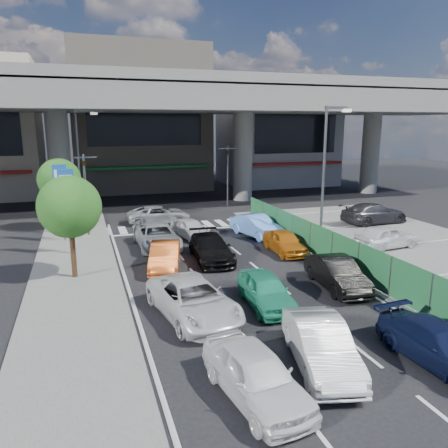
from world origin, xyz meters
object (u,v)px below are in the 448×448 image
object	(u,v)px
traffic_light_left	(85,175)
wagon_silver_front_left	(157,237)
street_lamp_right	(327,163)
traffic_light_right	(228,161)
sedan_white_front_mid	(191,228)
parked_sedan_dgrey	(374,213)
crossing_wagon_silver	(159,214)
traffic_cone	(328,242)
parked_sedan_white	(386,237)
tree_near	(70,207)
street_lamp_left	(81,155)
hatch_black_mid_right	(337,273)
signboard_near	(67,200)
sedan_white_mid_left	(193,300)
minivan_navy_back	(440,345)
hatch_white_back_mid	(321,345)
taxi_orange_left	(165,256)
van_white_back_left	(256,374)
signboard_far	(61,192)
kei_truck_front_right	(257,226)
tree_far	(59,180)
sedan_black_mid	(211,248)
taxi_teal_mid	(266,290)
taxi_orange_right	(285,242)

from	to	relation	value
traffic_light_left	wagon_silver_front_left	world-z (taller)	traffic_light_left
street_lamp_right	wagon_silver_front_left	distance (m)	10.69
traffic_light_right	street_lamp_right	distance (m)	13.13
sedan_white_front_mid	parked_sedan_dgrey	world-z (taller)	parked_sedan_dgrey
crossing_wagon_silver	traffic_cone	xyz separation A→B (m)	(8.08, -9.61, -0.25)
traffic_light_left	sedan_white_front_mid	xyz separation A→B (m)	(6.10, -2.37, -3.33)
parked_sedan_white	tree_near	bearing A→B (deg)	82.20
street_lamp_left	hatch_black_mid_right	xyz separation A→B (m)	(10.17, -18.77, -4.10)
traffic_light_left	parked_sedan_white	bearing A→B (deg)	-27.16
signboard_near	sedan_white_mid_left	xyz separation A→B (m)	(4.39, -9.66, -2.37)
minivan_navy_back	crossing_wagon_silver	bearing A→B (deg)	97.57
hatch_white_back_mid	taxi_orange_left	bearing A→B (deg)	118.28
hatch_white_back_mid	traffic_cone	world-z (taller)	hatch_white_back_mid
street_lamp_right	sedan_white_mid_left	world-z (taller)	street_lamp_right
tree_near	parked_sedan_dgrey	size ratio (longest dim) A/B	0.96
van_white_back_left	hatch_black_mid_right	xyz separation A→B (m)	(6.32, 6.16, -0.01)
tree_near	parked_sedan_dgrey	distance (m)	21.14
taxi_orange_left	sedan_white_front_mid	xyz separation A→B (m)	(2.65, 5.43, -0.04)
street_lamp_left	hatch_black_mid_right	bearing A→B (deg)	-61.55
street_lamp_right	signboard_far	bearing A→B (deg)	161.32
traffic_light_left	taxi_orange_left	distance (m)	9.14
sedan_white_mid_left	wagon_silver_front_left	xyz separation A→B (m)	(0.33, 9.70, -0.02)
kei_truck_front_right	crossing_wagon_silver	distance (m)	7.83
traffic_cone	taxi_orange_left	bearing A→B (deg)	-175.95
tree_far	sedan_white_front_mid	distance (m)	9.52
signboard_near	taxi_orange_left	world-z (taller)	signboard_near
signboard_far	taxi_orange_left	bearing A→B (deg)	-54.51
signboard_far	parked_sedan_white	bearing A→B (deg)	-22.52
signboard_far	traffic_cone	size ratio (longest dim) A/B	7.54
tree_far	wagon_silver_front_left	xyz separation A→B (m)	(5.32, -6.46, -2.72)
sedan_black_mid	sedan_white_front_mid	xyz separation A→B (m)	(0.10, 4.81, -0.04)
van_white_back_left	parked_sedan_white	distance (m)	16.36
crossing_wagon_silver	street_lamp_left	bearing A→B (deg)	57.27
van_white_back_left	taxi_teal_mid	distance (m)	5.99
traffic_light_right	signboard_far	distance (m)	15.38
traffic_light_right	signboard_near	bearing A→B (deg)	-139.09
sedan_white_mid_left	sedan_black_mid	world-z (taller)	sedan_white_mid_left
signboard_near	hatch_white_back_mid	size ratio (longest dim) A/B	1.12
kei_truck_front_right	street_lamp_left	bearing A→B (deg)	124.10
tree_near	hatch_white_back_mid	xyz separation A→B (m)	(6.91, -10.10, -2.70)
taxi_orange_right	sedan_white_front_mid	size ratio (longest dim) A/B	1.02
sedan_white_mid_left	hatch_black_mid_right	xyz separation A→B (m)	(6.65, 0.90, -0.02)
tree_far	street_lamp_left	bearing A→B (deg)	67.16
hatch_black_mid_right	parked_sedan_white	distance (m)	7.57
signboard_far	traffic_cone	distance (m)	15.89
signboard_far	tree_near	bearing A→B (deg)	-85.10
tree_near	hatch_white_back_mid	world-z (taller)	tree_near
tree_far	parked_sedan_dgrey	distance (m)	21.87
tree_far	hatch_white_back_mid	xyz separation A→B (m)	(7.71, -20.60, -2.70)
sedan_white_front_mid	traffic_cone	world-z (taller)	sedan_white_front_mid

